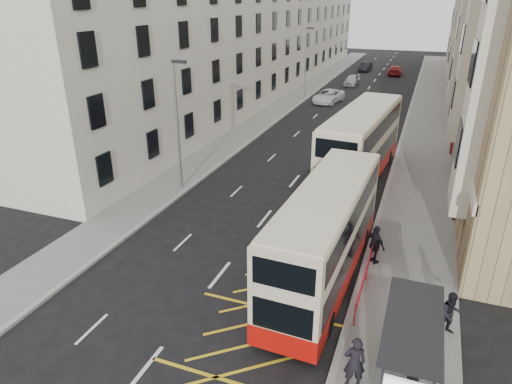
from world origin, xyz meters
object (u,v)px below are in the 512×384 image
at_px(bus_shelter, 415,350).
at_px(pedestrian_far, 375,245).
at_px(double_decker_front, 326,235).
at_px(pedestrian_mid, 451,314).
at_px(pedestrian_near, 354,362).
at_px(white_van, 329,96).
at_px(car_red, 395,70).
at_px(street_lamp_near, 178,119).
at_px(car_silver, 352,80).
at_px(car_dark, 365,67).
at_px(double_decker_rear, 361,145).
at_px(street_lamp_far, 306,59).

relative_size(bus_shelter, pedestrian_far, 2.25).
bearing_deg(pedestrian_far, double_decker_front, 82.29).
xyz_separation_m(double_decker_front, pedestrian_mid, (5.13, -2.05, -1.20)).
height_order(pedestrian_near, white_van, pedestrian_near).
distance_m(pedestrian_mid, car_red, 61.17).
distance_m(street_lamp_near, pedestrian_mid, 18.47).
height_order(white_van, car_silver, same).
bearing_deg(street_lamp_near, pedestrian_far, -20.53).
height_order(car_dark, car_red, car_red).
relative_size(pedestrian_far, car_red, 0.38).
bearing_deg(street_lamp_near, pedestrian_mid, -28.71).
xyz_separation_m(car_silver, car_dark, (-0.14, 13.66, -0.02)).
distance_m(double_decker_front, car_silver, 47.80).
xyz_separation_m(double_decker_rear, car_silver, (-6.44, 34.82, -1.73)).
relative_size(street_lamp_far, double_decker_front, 0.73).
bearing_deg(street_lamp_far, car_red, 68.71).
relative_size(pedestrian_mid, car_red, 0.35).
bearing_deg(street_lamp_near, car_red, 80.63).
bearing_deg(double_decker_rear, pedestrian_mid, -63.76).
distance_m(double_decker_front, car_dark, 61.36).
distance_m(bus_shelter, pedestrian_far, 7.96).
relative_size(bus_shelter, double_decker_rear, 0.35).
bearing_deg(pedestrian_far, pedestrian_near, 130.54).
relative_size(double_decker_front, pedestrian_far, 5.84).
relative_size(pedestrian_mid, car_silver, 0.41).
distance_m(pedestrian_near, car_silver, 53.80).
bearing_deg(car_red, pedestrian_far, 91.13).
bearing_deg(white_van, car_red, 86.34).
bearing_deg(car_silver, double_decker_rear, -77.66).
bearing_deg(street_lamp_near, double_decker_front, -31.71).
xyz_separation_m(street_lamp_near, street_lamp_far, (0.00, 30.00, 0.00)).
xyz_separation_m(pedestrian_near, car_silver, (-9.16, 53.02, -0.37)).
distance_m(bus_shelter, white_van, 42.93).
relative_size(white_van, car_silver, 1.23).
distance_m(street_lamp_near, street_lamp_far, 30.00).
bearing_deg(pedestrian_near, double_decker_front, -87.28).
bearing_deg(pedestrian_mid, white_van, 83.06).
relative_size(double_decker_front, car_red, 2.24).
bearing_deg(double_decker_front, bus_shelter, -53.47).
bearing_deg(bus_shelter, pedestrian_mid, 72.16).
bearing_deg(pedestrian_far, double_decker_rear, -39.18).
distance_m(street_lamp_near, double_decker_rear, 12.03).
xyz_separation_m(double_decker_front, car_silver, (-6.88, 47.28, -1.49)).
height_order(pedestrian_mid, white_van, pedestrian_mid).
relative_size(pedestrian_near, car_silver, 0.44).
bearing_deg(pedestrian_near, double_decker_rear, -100.39).
height_order(white_van, car_dark, white_van).
bearing_deg(car_dark, pedestrian_mid, -73.80).
relative_size(pedestrian_near, pedestrian_mid, 1.09).
distance_m(white_van, car_dark, 25.36).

